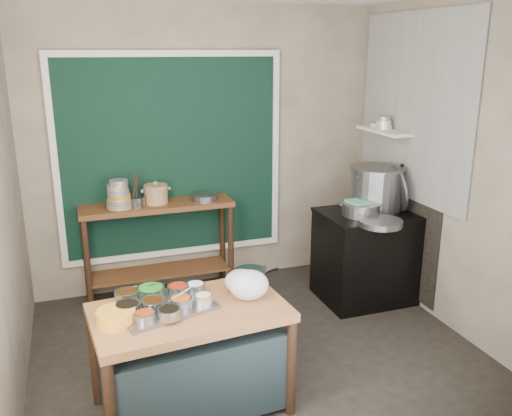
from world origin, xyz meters
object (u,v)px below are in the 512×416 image
object	(u,v)px
yellow_basin	(116,317)
stock_pot	(376,188)
stove_block	(367,257)
ceramic_crock	(156,195)
condiment_tray	(163,307)
utensil_cup	(136,202)
prep_table	(191,359)
saucepan	(250,279)
steamer	(361,209)
back_counter	(159,250)

from	to	relation	value
yellow_basin	stock_pot	xyz separation A→B (m)	(2.57, 1.27, 0.29)
stove_block	ceramic_crock	world-z (taller)	ceramic_crock
condiment_tray	utensil_cup	size ratio (longest dim) A/B	3.69
condiment_tray	yellow_basin	world-z (taller)	yellow_basin
prep_table	saucepan	distance (m)	0.67
stock_pot	steamer	bearing A→B (deg)	-150.44
stock_pot	ceramic_crock	bearing A→B (deg)	161.93
stove_block	stock_pot	size ratio (longest dim) A/B	1.69
back_counter	steamer	distance (m)	1.99
yellow_basin	ceramic_crock	distance (m)	2.02
yellow_basin	ceramic_crock	xyz separation A→B (m)	(0.56, 1.92, 0.24)
stove_block	utensil_cup	distance (m)	2.28
ceramic_crock	back_counter	bearing A→B (deg)	-75.90
condiment_tray	saucepan	world-z (taller)	saucepan
stove_block	condiment_tray	size ratio (longest dim) A/B	1.49
back_counter	saucepan	distance (m)	1.75
condiment_tray	stove_block	bearing A→B (deg)	26.43
back_counter	steamer	world-z (taller)	steamer
back_counter	ceramic_crock	world-z (taller)	ceramic_crock
utensil_cup	condiment_tray	bearing A→B (deg)	-92.06
saucepan	stock_pot	size ratio (longest dim) A/B	0.45
saucepan	stock_pot	bearing A→B (deg)	15.03
stock_pot	yellow_basin	bearing A→B (deg)	-153.72
prep_table	stock_pot	size ratio (longest dim) A/B	2.35
utensil_cup	ceramic_crock	world-z (taller)	ceramic_crock
prep_table	utensil_cup	xyz separation A→B (m)	(-0.10, 1.80, 0.62)
ceramic_crock	stock_pot	bearing A→B (deg)	-18.07
back_counter	yellow_basin	xyz separation A→B (m)	(-0.57, -1.91, 0.32)
stove_block	yellow_basin	size ratio (longest dim) A/B	3.77
stove_block	utensil_cup	xyz separation A→B (m)	(-2.10, 0.67, 0.57)
prep_table	stove_block	world-z (taller)	stove_block
saucepan	utensil_cup	world-z (taller)	utensil_cup
yellow_basin	condiment_tray	bearing A→B (deg)	19.29
stove_block	saucepan	distance (m)	1.83
back_counter	steamer	bearing A→B (deg)	-23.57
saucepan	steamer	size ratio (longest dim) A/B	0.62
back_counter	saucepan	size ratio (longest dim) A/B	6.09
condiment_tray	prep_table	bearing A→B (deg)	-18.87
utensil_cup	stock_pot	distance (m)	2.28
ceramic_crock	stock_pot	xyz separation A→B (m)	(2.00, -0.65, 0.06)
prep_table	stove_block	bearing A→B (deg)	24.60
prep_table	back_counter	distance (m)	1.86
back_counter	ceramic_crock	size ratio (longest dim) A/B	6.02
condiment_tray	ceramic_crock	xyz separation A→B (m)	(0.26, 1.81, 0.27)
back_counter	yellow_basin	bearing A→B (deg)	-106.53
yellow_basin	steamer	size ratio (longest dim) A/B	0.62
back_counter	utensil_cup	size ratio (longest dim) A/B	8.88
back_counter	stove_block	distance (m)	2.04
back_counter	condiment_tray	distance (m)	1.84
saucepan	utensil_cup	distance (m)	1.73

